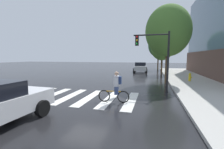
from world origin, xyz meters
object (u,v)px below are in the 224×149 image
Objects in this scene: traffic_light_near at (156,51)px; street_tree_near at (168,31)px; sedan_mid at (140,67)px; street_tree_far at (159,46)px; street_tree_mid at (162,47)px; fire_hydrant at (190,77)px; cyclist at (116,87)px.

traffic_light_near is 0.59× the size of street_tree_near.
sedan_mid is 14.56m from traffic_light_near.
traffic_light_near is at bearing -81.59° from sedan_mid.
traffic_light_near is 0.61× the size of street_tree_far.
street_tree_far is (2.94, 5.58, 3.82)m from sedan_mid.
street_tree_mid is at bearing -40.46° from sedan_mid.
street_tree_mid is 8.33m from street_tree_far.
fire_hydrant is 0.14× the size of street_tree_mid.
fire_hydrant is at bearing 26.28° from street_tree_near.
street_tree_far reaches higher than traffic_light_near.
cyclist is 0.25× the size of street_tree_far.
sedan_mid reaches higher than fire_hydrant.
street_tree_far is at bearing 99.39° from fire_hydrant.
fire_hydrant is 4.95m from street_tree_near.
traffic_light_near reaches higher than sedan_mid.
fire_hydrant is 7.84m from street_tree_mid.
sedan_mid is 0.69× the size of street_tree_far.
traffic_light_near is at bearing -105.99° from street_tree_near.
sedan_mid is 17.61m from cyclist.
cyclist reaches higher than fire_hydrant.
street_tree_near is at bearing -90.11° from street_tree_mid.
street_tree_near reaches higher than street_tree_far.
sedan_mid is 11.74m from street_tree_near.
street_tree_mid is (3.18, -2.71, 2.97)m from sedan_mid.
street_tree_far reaches higher than sedan_mid.
cyclist is 0.41× the size of traffic_light_near.
street_tree_mid is (1.07, 11.55, 0.94)m from traffic_light_near.
traffic_light_near is 4.28m from street_tree_near.
street_tree_near reaches higher than sedan_mid.
street_tree_near is 16.17m from street_tree_far.
street_tree_mid reaches higher than sedan_mid.
street_tree_far is at bearing 87.61° from traffic_light_near.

